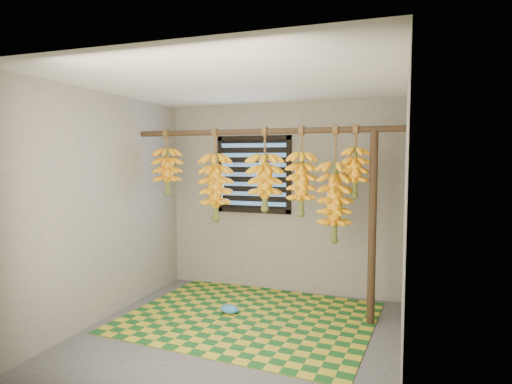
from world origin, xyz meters
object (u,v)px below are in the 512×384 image
at_px(plastic_bag, 229,309).
at_px(banana_bunch_f, 355,172).
at_px(banana_bunch_a, 167,171).
at_px(banana_bunch_d, 301,184).
at_px(banana_bunch_c, 265,182).
at_px(banana_bunch_e, 335,202).
at_px(banana_bunch_b, 216,187).
at_px(woven_mat, 250,317).
at_px(support_post, 372,228).

bearing_deg(plastic_bag, banana_bunch_f, 9.21).
relative_size(banana_bunch_a, banana_bunch_f, 1.04).
bearing_deg(banana_bunch_d, banana_bunch_c, 180.00).
xyz_separation_m(banana_bunch_d, banana_bunch_e, (0.36, 0.00, -0.18)).
bearing_deg(banana_bunch_e, banana_bunch_b, -180.00).
xyz_separation_m(banana_bunch_b, banana_bunch_c, (0.59, 0.00, 0.07)).
height_order(woven_mat, banana_bunch_f, banana_bunch_f).
xyz_separation_m(banana_bunch_a, banana_bunch_c, (1.21, 0.00, -0.11)).
bearing_deg(plastic_bag, banana_bunch_c, 31.91).
bearing_deg(support_post, banana_bunch_b, -180.00).
bearing_deg(banana_bunch_f, plastic_bag, -170.79).
distance_m(support_post, banana_bunch_f, 0.60).
xyz_separation_m(plastic_bag, banana_bunch_d, (0.75, 0.21, 1.38)).
height_order(banana_bunch_c, banana_bunch_d, same).
distance_m(support_post, banana_bunch_a, 2.43).
relative_size(plastic_bag, banana_bunch_a, 0.29).
distance_m(woven_mat, plastic_bag, 0.25).
height_order(support_post, banana_bunch_f, banana_bunch_f).
bearing_deg(woven_mat, banana_bunch_c, 68.82).
height_order(support_post, banana_bunch_d, banana_bunch_d).
relative_size(banana_bunch_c, banana_bunch_e, 0.75).
bearing_deg(plastic_bag, banana_bunch_b, 139.71).
bearing_deg(banana_bunch_b, banana_bunch_d, 0.00).
xyz_separation_m(support_post, banana_bunch_e, (-0.39, 0.00, 0.26)).
relative_size(support_post, banana_bunch_b, 1.91).
xyz_separation_m(plastic_bag, banana_bunch_a, (-0.87, 0.21, 1.50)).
height_order(banana_bunch_d, banana_bunch_f, same).
bearing_deg(banana_bunch_a, banana_bunch_f, 0.00).
xyz_separation_m(woven_mat, banana_bunch_d, (0.50, 0.24, 1.43)).
xyz_separation_m(banana_bunch_a, banana_bunch_f, (2.18, 0.00, 0.02)).
relative_size(plastic_bag, banana_bunch_f, 0.30).
bearing_deg(banana_bunch_c, woven_mat, -111.18).
xyz_separation_m(banana_bunch_b, banana_bunch_d, (1.00, 0.00, 0.06)).
bearing_deg(banana_bunch_e, banana_bunch_a, 180.00).
relative_size(support_post, banana_bunch_e, 1.65).
bearing_deg(banana_bunch_f, banana_bunch_e, -180.00).
height_order(plastic_bag, banana_bunch_e, banana_bunch_e).
distance_m(banana_bunch_b, banana_bunch_d, 1.00).
relative_size(banana_bunch_d, banana_bunch_f, 1.29).
relative_size(plastic_bag, banana_bunch_c, 0.24).
bearing_deg(banana_bunch_e, banana_bunch_d, 180.00).
bearing_deg(support_post, banana_bunch_d, 180.00).
distance_m(woven_mat, banana_bunch_b, 1.48).
distance_m(banana_bunch_a, banana_bunch_d, 1.63).
distance_m(banana_bunch_c, banana_bunch_d, 0.41).
bearing_deg(support_post, banana_bunch_f, 180.00).
distance_m(support_post, banana_bunch_c, 1.23).
bearing_deg(plastic_bag, banana_bunch_e, 10.86).
distance_m(banana_bunch_d, banana_bunch_f, 0.57).
height_order(woven_mat, banana_bunch_d, banana_bunch_d).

